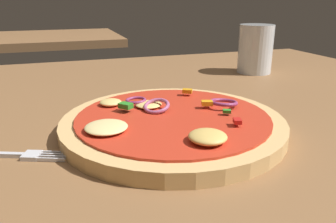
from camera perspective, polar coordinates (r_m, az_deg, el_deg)
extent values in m
cube|color=brown|center=(0.46, -4.08, -4.95)|extent=(1.32, 1.09, 0.03)
cylinder|color=tan|center=(0.44, 0.84, -2.15)|extent=(0.29, 0.29, 0.02)
cylinder|color=red|center=(0.44, 0.84, -0.85)|extent=(0.25, 0.25, 0.00)
ellipsoid|color=#E5BC60|center=(0.36, 6.86, -4.32)|extent=(0.04, 0.04, 0.01)
ellipsoid|color=#F4DB8E|center=(0.39, -10.59, -2.64)|extent=(0.05, 0.05, 0.01)
ellipsoid|color=#EFCC72|center=(0.47, -3.36, 1.24)|extent=(0.04, 0.04, 0.01)
ellipsoid|color=#EFCC72|center=(0.48, -9.87, 1.58)|extent=(0.03, 0.03, 0.01)
torus|color=#B25984|center=(0.45, -1.98, 0.97)|extent=(0.05, 0.05, 0.02)
torus|color=#93386B|center=(0.48, -5.54, 1.94)|extent=(0.04, 0.04, 0.01)
torus|color=#93386B|center=(0.47, 9.54, 1.56)|extent=(0.06, 0.06, 0.01)
cube|color=#2D8C28|center=(0.44, 10.11, 0.04)|extent=(0.01, 0.01, 0.00)
cube|color=#2D8C28|center=(0.45, -7.31, 1.02)|extent=(0.02, 0.02, 0.01)
cube|color=orange|center=(0.52, 3.34, 3.54)|extent=(0.02, 0.02, 0.01)
cube|color=orange|center=(0.46, 6.74, 1.47)|extent=(0.02, 0.02, 0.01)
cube|color=red|center=(0.41, 11.85, -1.61)|extent=(0.01, 0.02, 0.01)
cube|color=silver|center=(0.40, -22.42, -7.03)|extent=(0.02, 0.02, 0.01)
cube|color=silver|center=(0.38, -19.57, -7.83)|extent=(0.03, 0.01, 0.00)
cube|color=silver|center=(0.39, -19.26, -7.46)|extent=(0.03, 0.01, 0.00)
cube|color=silver|center=(0.39, -18.96, -7.10)|extent=(0.03, 0.01, 0.00)
cube|color=silver|center=(0.40, -18.66, -6.75)|extent=(0.03, 0.01, 0.00)
cylinder|color=silver|center=(0.80, 14.83, 10.38)|extent=(0.08, 0.08, 0.11)
cylinder|color=#C67214|center=(0.81, 14.75, 9.48)|extent=(0.07, 0.07, 0.08)
cylinder|color=white|center=(0.80, 15.05, 12.93)|extent=(0.07, 0.07, 0.01)
cube|color=brown|center=(1.67, -20.88, 11.57)|extent=(0.69, 0.54, 0.03)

